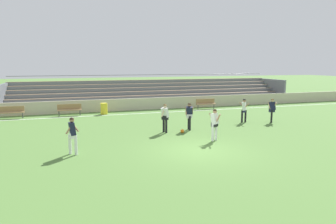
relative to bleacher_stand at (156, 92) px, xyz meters
The scene contains 15 objects.
ground_plane 16.68m from the bleacher_stand, 99.17° to the right, with size 160.00×160.00×0.00m, color #517A38.
field_line_sideline 5.78m from the bleacher_stand, 118.01° to the right, with size 44.00×0.12×0.01m, color white.
sideline_wall 4.10m from the bleacher_stand, 131.05° to the right, with size 48.00×0.16×1.04m, color beige.
bleacher_stand is the anchor object (origin of this frame).
bench_near_bin 13.06m from the bleacher_stand, 160.87° to the right, with size 1.80×0.40×0.90m.
bench_near_wall_gap 5.51m from the bleacher_stand, 51.47° to the right, with size 1.80×0.40×0.90m.
bench_far_left 9.29m from the bleacher_stand, 152.51° to the right, with size 1.80×0.40×0.90m.
trash_bin 7.13m from the bleacher_stand, 141.93° to the right, with size 0.55×0.55×0.89m, color yellow.
player_white_pressing_high 12.64m from the bleacher_stand, 103.63° to the right, with size 0.60×0.50×1.69m.
player_dark_dropping_back 12.13m from the bleacher_stand, 96.40° to the right, with size 0.60×0.49×1.65m.
player_white_deep_cover 11.37m from the bleacher_stand, 73.88° to the right, with size 0.47×0.73×1.63m.
player_white_wide_right 14.99m from the bleacher_stand, 94.26° to the right, with size 0.49×0.65×1.68m.
player_dark_wide_left 17.30m from the bleacher_stand, 118.28° to the right, with size 0.59×0.46×1.67m.
player_dark_on_ball 12.57m from the bleacher_stand, 66.83° to the right, with size 0.44×0.46×1.64m.
soccer_ball 12.92m from the bleacher_stand, 99.16° to the right, with size 0.22×0.22×0.22m, color orange.
Camera 1 is at (-5.69, -12.70, 3.98)m, focal length 32.93 mm.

